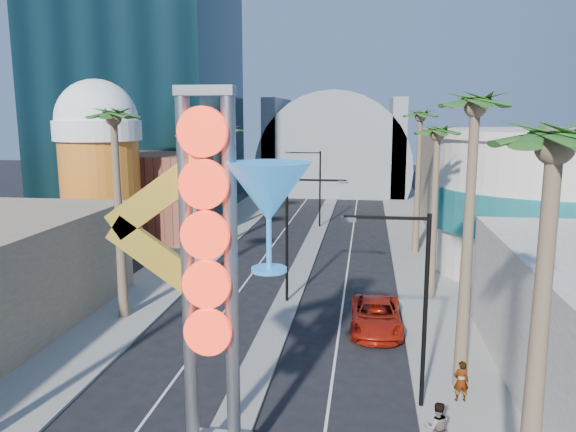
# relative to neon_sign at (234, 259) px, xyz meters

# --- Properties ---
(sidewalk_west) EXTENTS (5.00, 100.00, 0.15)m
(sidewalk_west) POSITION_rel_neon_sign_xyz_m (-10.32, 32.04, -7.23)
(sidewalk_west) COLOR gray
(sidewalk_west) RESTS_ON ground
(sidewalk_east) EXTENTS (5.00, 100.00, 0.15)m
(sidewalk_east) POSITION_rel_neon_sign_xyz_m (8.68, 32.04, -7.23)
(sidewalk_east) COLOR gray
(sidewalk_east) RESTS_ON ground
(median) EXTENTS (1.60, 84.00, 0.15)m
(median) POSITION_rel_neon_sign_xyz_m (-0.82, 35.04, -7.23)
(median) COLOR gray
(median) RESTS_ON ground
(brick_filler_west) EXTENTS (10.00, 10.00, 8.00)m
(brick_filler_west) POSITION_rel_neon_sign_xyz_m (-16.82, 35.04, -3.31)
(brick_filler_west) COLOR brown
(brick_filler_west) RESTS_ON ground
(filler_east) EXTENTS (10.00, 20.00, 10.00)m
(filler_east) POSITION_rel_neon_sign_xyz_m (15.18, 45.04, -2.31)
(filler_east) COLOR #8D745B
(filler_east) RESTS_ON ground
(beer_mug) EXTENTS (7.00, 7.00, 14.50)m
(beer_mug) POSITION_rel_neon_sign_xyz_m (-17.82, 27.04, 0.54)
(beer_mug) COLOR #CB5E1B
(beer_mug) RESTS_ON ground
(turquoise_building) EXTENTS (16.60, 16.60, 10.60)m
(turquoise_building) POSITION_rel_neon_sign_xyz_m (17.18, 27.04, -2.06)
(turquoise_building) COLOR #BCAF9F
(turquoise_building) RESTS_ON ground
(canopy) EXTENTS (22.00, 16.00, 22.00)m
(canopy) POSITION_rel_neon_sign_xyz_m (-0.82, 69.04, -3.00)
(canopy) COLOR slate
(canopy) RESTS_ON ground
(neon_sign) EXTENTS (6.53, 2.60, 12.55)m
(neon_sign) POSITION_rel_neon_sign_xyz_m (0.00, 0.00, 0.00)
(neon_sign) COLOR gray
(neon_sign) RESTS_ON ground
(streetlight_0) EXTENTS (3.79, 0.25, 8.00)m
(streetlight_0) POSITION_rel_neon_sign_xyz_m (-0.27, 17.04, -2.43)
(streetlight_0) COLOR black
(streetlight_0) RESTS_ON ground
(streetlight_1) EXTENTS (3.79, 0.25, 8.00)m
(streetlight_1) POSITION_rel_neon_sign_xyz_m (-1.36, 41.04, -2.43)
(streetlight_1) COLOR black
(streetlight_1) RESTS_ON ground
(streetlight_2) EXTENTS (3.45, 0.25, 8.00)m
(streetlight_2) POSITION_rel_neon_sign_xyz_m (5.91, 5.04, -2.47)
(streetlight_2) COLOR black
(streetlight_2) RESTS_ON ground
(palm_1) EXTENTS (2.40, 2.40, 12.70)m
(palm_1) POSITION_rel_neon_sign_xyz_m (-9.82, 13.04, 3.52)
(palm_1) COLOR brown
(palm_1) RESTS_ON ground
(palm_2) EXTENTS (2.40, 2.40, 11.20)m
(palm_2) POSITION_rel_neon_sign_xyz_m (-9.82, 27.04, 2.17)
(palm_2) COLOR brown
(palm_2) RESTS_ON ground
(palm_3) EXTENTS (2.40, 2.40, 11.20)m
(palm_3) POSITION_rel_neon_sign_xyz_m (-9.82, 39.04, 2.17)
(palm_3) COLOR brown
(palm_3) RESTS_ON ground
(palm_4) EXTENTS (2.40, 2.40, 12.20)m
(palm_4) POSITION_rel_neon_sign_xyz_m (8.18, -2.96, 3.07)
(palm_4) COLOR brown
(palm_4) RESTS_ON ground
(palm_5) EXTENTS (2.40, 2.40, 13.20)m
(palm_5) POSITION_rel_neon_sign_xyz_m (8.18, 7.04, 3.96)
(palm_5) COLOR brown
(palm_5) RESTS_ON ground
(palm_6) EXTENTS (2.40, 2.40, 11.70)m
(palm_6) POSITION_rel_neon_sign_xyz_m (8.18, 19.04, 2.62)
(palm_6) COLOR brown
(palm_6) RESTS_ON ground
(palm_7) EXTENTS (2.40, 2.40, 12.70)m
(palm_7) POSITION_rel_neon_sign_xyz_m (8.18, 31.04, 3.52)
(palm_7) COLOR brown
(palm_7) RESTS_ON ground
(red_pickup) EXTENTS (2.80, 5.97, 1.65)m
(red_pickup) POSITION_rel_neon_sign_xyz_m (4.68, 13.24, -6.48)
(red_pickup) COLOR #B31D0D
(red_pickup) RESTS_ON ground
(pedestrian_a) EXTENTS (0.67, 0.48, 1.72)m
(pedestrian_a) POSITION_rel_neon_sign_xyz_m (8.00, 5.64, -6.30)
(pedestrian_a) COLOR gray
(pedestrian_a) RESTS_ON sidewalk_east
(pedestrian_b) EXTENTS (0.94, 0.75, 1.85)m
(pedestrian_b) POSITION_rel_neon_sign_xyz_m (6.60, 1.85, -6.23)
(pedestrian_b) COLOR gray
(pedestrian_b) RESTS_ON sidewalk_east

